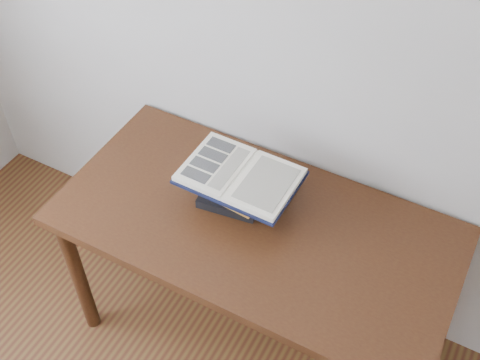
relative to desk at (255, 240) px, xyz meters
The scene contains 3 objects.
desk is the anchor object (origin of this frame).
book_stack 0.21m from the desk, 152.46° to the left, with size 0.25×0.21×0.13m.
open_book 0.26m from the desk, 147.80° to the left, with size 0.40×0.28×0.03m.
Camera 1 is at (0.53, 0.18, 2.39)m, focal length 45.00 mm.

